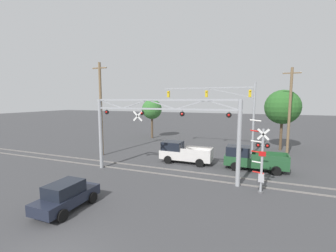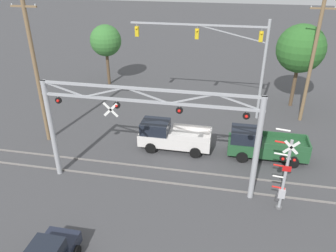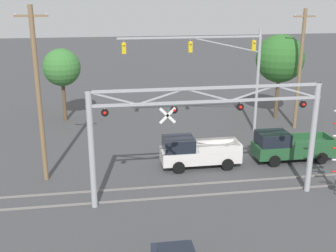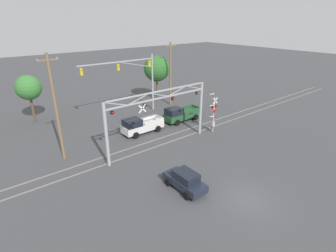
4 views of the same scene
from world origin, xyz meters
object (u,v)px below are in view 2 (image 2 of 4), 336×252
Objects in this scene: pickup_truck_following at (262,145)px; background_tree_far_left_verge at (301,49)px; utility_pole_right at (312,63)px; crossing_signal_mast at (284,177)px; background_tree_beyond_span at (106,41)px; utility_pole_left at (36,73)px; crossing_gantry at (148,126)px; pickup_truck_lead at (171,136)px; traffic_signal_span at (232,51)px.

background_tree_far_left_verge is at bearing 71.77° from pickup_truck_following.
crossing_signal_mast is at bearing -103.95° from utility_pole_right.
background_tree_beyond_span is at bearing 142.53° from pickup_truck_following.
utility_pole_left is (-16.43, 4.61, 3.19)m from crossing_signal_mast.
pickup_truck_following is 11.08m from background_tree_far_left_verge.
pickup_truck_following is at bearing 33.33° from crossing_gantry.
pickup_truck_following is at bearing -108.23° from background_tree_far_left_verge.
utility_pole_right is (19.37, 7.23, -0.29)m from utility_pole_left.
utility_pole_left is at bearing -159.53° from utility_pole_right.
background_tree_beyond_span reaches higher than pickup_truck_lead.
crossing_gantry is 1.27× the size of utility_pole_right.
crossing_gantry is 1.12× the size of traffic_signal_span.
crossing_signal_mast is 17.36m from utility_pole_left.
background_tree_far_left_verge reaches higher than crossing_gantry.
utility_pole_left is 12.51m from background_tree_beyond_span.
background_tree_far_left_verge is at bearing 30.12° from traffic_signal_span.
utility_pole_right is at bearing 20.47° from utility_pole_left.
pickup_truck_lead is 15.48m from background_tree_beyond_span.
utility_pole_right is (2.94, 11.84, 2.90)m from crossing_signal_mast.
traffic_signal_span is at bearing -177.11° from utility_pole_right.
background_tree_beyond_span is at bearing 173.25° from background_tree_far_left_verge.
pickup_truck_lead is (0.45, 4.45, -3.04)m from crossing_gantry.
utility_pole_right is (9.99, 6.68, 3.99)m from pickup_truck_lead.
pickup_truck_lead is at bearing -52.64° from background_tree_beyond_span.
crossing_signal_mast is (7.51, -0.70, -1.95)m from crossing_gantry.
crossing_signal_mast is 0.48× the size of utility_pole_left.
pickup_truck_lead is 0.97× the size of pickup_truck_following.
utility_pole_right reaches higher than crossing_signal_mast.
background_tree_beyond_span is (-8.67, 16.40, 0.65)m from crossing_gantry.
pickup_truck_following is 0.71× the size of background_tree_far_left_verge.
crossing_gantry is 5.41m from pickup_truck_lead.
crossing_signal_mast is at bearing -15.66° from utility_pole_left.
traffic_signal_span is 1.75× the size of background_tree_beyond_span.
traffic_signal_span is 1.08× the size of utility_pole_left.
utility_pole_left is (-13.16, -6.92, -0.40)m from traffic_signal_span.
background_tree_far_left_verge is (2.53, 14.89, 3.25)m from crossing_signal_mast.
pickup_truck_lead is 0.50× the size of utility_pole_left.
crossing_gantry is at bearing -23.63° from utility_pole_left.
crossing_signal_mast is 0.78× the size of background_tree_beyond_span.
utility_pole_left reaches higher than utility_pole_right.
utility_pole_left is at bearing -176.66° from pickup_truck_lead.
pickup_truck_following is (6.85, 4.50, -3.04)m from crossing_gantry.
background_tree_beyond_span is 0.85× the size of background_tree_far_left_verge.
utility_pole_right is at bearing -82.36° from background_tree_far_left_verge.
pickup_truck_following is at bearing -67.58° from traffic_signal_span.
pickup_truck_following is at bearing -37.47° from background_tree_beyond_span.
pickup_truck_lead is 0.69× the size of background_tree_far_left_verge.
utility_pole_left is 1.06× the size of utility_pole_right.
pickup_truck_lead is (-7.05, 5.15, -1.09)m from crossing_signal_mast.
crossing_signal_mast is 0.67× the size of background_tree_far_left_verge.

